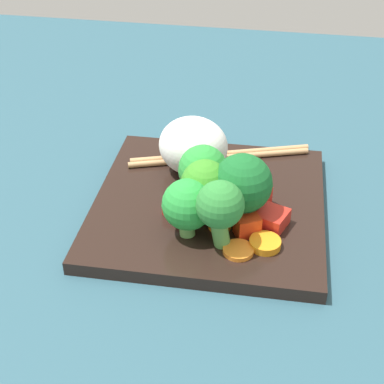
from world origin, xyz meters
TOP-DOWN VIEW (x-y plane):
  - ground_plane at (0.00, 0.00)cm, footprint 110.00×110.00cm
  - square_plate at (0.00, 0.00)cm, footprint 23.68×23.68cm
  - rice_mound at (2.57, -5.20)cm, footprint 9.16×8.67cm
  - broccoli_floret_0 at (-3.49, 2.68)cm, footprint 5.75×5.75cm
  - broccoli_floret_1 at (0.24, 2.96)cm, footprint 4.68×4.68cm
  - broccoli_floret_2 at (0.70, -0.32)cm, footprint 4.97×4.97cm
  - broccoli_floret_3 at (1.21, 5.52)cm, footprint 4.86×4.86cm
  - broccoli_floret_4 at (-1.94, 6.79)cm, footprint 4.40×4.40cm
  - carrot_slice_0 at (-2.15, 0.65)cm, footprint 3.45×3.45cm
  - carrot_slice_1 at (-1.68, 4.25)cm, footprint 2.25×2.25cm
  - carrot_slice_2 at (-3.84, 7.55)cm, footprint 3.98×3.98cm
  - carrot_slice_3 at (-6.18, 6.33)cm, footprint 3.23×3.23cm
  - pepper_chunk_0 at (-6.57, 3.07)cm, footprint 3.59×3.67cm
  - pepper_chunk_2 at (-5.14, -0.09)cm, footprint 2.51×2.60cm
  - pepper_chunk_3 at (2.78, 2.59)cm, footprint 2.87×2.93cm
  - pepper_chunk_4 at (-4.36, 4.85)cm, footprint 2.77×2.52cm
  - chicken_piece_2 at (-0.84, -1.60)cm, footprint 4.27×4.47cm
  - chopstick_pair at (-0.10, -8.22)cm, footprint 20.10×8.10cm

SIDE VIEW (x-z plane):
  - ground_plane at x=0.00cm, z-range -2.00..0.00cm
  - square_plate at x=0.00cm, z-range 0.00..1.41cm
  - carrot_slice_2 at x=-3.84cm, z-range 1.41..1.85cm
  - chopstick_pair at x=-0.10cm, z-range 1.41..2.07cm
  - carrot_slice_3 at x=-6.18cm, z-range 1.41..2.14cm
  - carrot_slice_1 at x=-1.68cm, z-range 1.41..2.16cm
  - carrot_slice_0 at x=-2.15cm, z-range 1.41..2.19cm
  - pepper_chunk_3 at x=2.78cm, z-range 1.41..2.89cm
  - pepper_chunk_0 at x=-6.57cm, z-range 1.41..3.00cm
  - pepper_chunk_4 at x=-4.36cm, z-range 1.41..3.42cm
  - pepper_chunk_2 at x=-5.14cm, z-range 1.41..3.49cm
  - chicken_piece_2 at x=-0.84cm, z-range 1.41..3.64cm
  - rice_mound at x=2.57cm, z-range 1.41..7.69cm
  - broccoli_floret_3 at x=1.21cm, z-range 1.71..7.50cm
  - broccoli_floret_2 at x=0.70cm, z-range 1.82..8.04cm
  - broccoli_floret_1 at x=0.24cm, z-range 2.08..8.55cm
  - broccoli_floret_0 at x=-3.49cm, z-range 1.95..9.19cm
  - broccoli_floret_4 at x=-1.94cm, z-range 2.30..9.23cm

